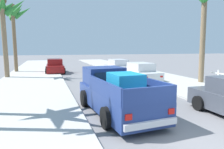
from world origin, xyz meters
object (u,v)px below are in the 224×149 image
car_left_mid (118,67)px  car_right_mid (55,66)px  palm_tree_right_fore (205,1)px  pickup_truck (115,93)px  palm_tree_left_back (4,14)px  car_left_near (140,73)px  palm_tree_left_mid (14,17)px

car_left_mid → car_right_mid: size_ratio=1.01×
car_left_mid → car_right_mid: bearing=155.9°
car_left_mid → palm_tree_right_fore: (4.09, -7.65, 5.42)m
pickup_truck → palm_tree_left_back: bearing=116.6°
car_right_mid → car_left_near: bearing=-52.2°
palm_tree_right_fore → pickup_truck: bearing=-150.7°
car_left_near → car_right_mid: (-6.36, 8.19, 0.00)m
car_right_mid → palm_tree_right_fore: size_ratio=0.56×
car_left_near → palm_tree_left_back: bearing=154.5°
pickup_truck → palm_tree_left_mid: palm_tree_left_mid is taller
pickup_truck → palm_tree_left_back: 14.38m
pickup_truck → car_left_mid: (4.45, 12.45, -0.11)m
palm_tree_left_mid → car_right_mid: bearing=-22.5°
car_right_mid → pickup_truck: bearing=-83.0°
pickup_truck → car_left_mid: bearing=70.3°
palm_tree_left_mid → palm_tree_left_back: 4.84m
car_left_mid → palm_tree_left_back: (-10.53, -0.33, 4.90)m
car_left_mid → car_right_mid: 6.91m
car_right_mid → palm_tree_left_mid: palm_tree_left_mid is taller
car_left_near → car_right_mid: same height
car_left_near → car_left_mid: same height
palm_tree_right_fore → palm_tree_left_mid: palm_tree_right_fore is taller
car_right_mid → palm_tree_left_back: size_ratio=0.60×
pickup_truck → car_right_mid: pickup_truck is taller
pickup_truck → palm_tree_left_mid: size_ratio=0.72×
car_right_mid → palm_tree_right_fore: palm_tree_right_fore is taller
palm_tree_left_back → car_left_mid: bearing=1.8°
car_left_mid → palm_tree_left_back: palm_tree_left_back is taller
pickup_truck → palm_tree_left_mid: bearing=109.2°
palm_tree_right_fore → palm_tree_left_mid: 18.85m
pickup_truck → palm_tree_left_mid: 18.66m
palm_tree_right_fore → car_left_mid: bearing=118.2°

